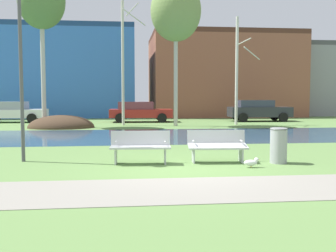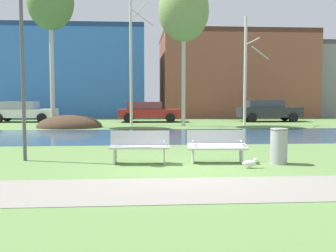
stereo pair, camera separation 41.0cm
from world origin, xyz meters
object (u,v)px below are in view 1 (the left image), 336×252
bench_right (217,145)px  parked_hatch_third_dark (258,110)px  parked_sedan_second_red (139,111)px  parked_van_nearest_white (12,111)px  trash_bin (279,145)px  streetlamp (20,30)px  seagull (251,162)px  bench_left (140,146)px

bench_right → parked_hatch_third_dark: bearing=67.4°
parked_sedan_second_red → parked_van_nearest_white: bearing=176.0°
parked_hatch_third_dark → trash_bin: bearing=-107.4°
trash_bin → streetlamp: streetlamp is taller
bench_right → parked_van_nearest_white: (-10.14, 17.44, 0.28)m
seagull → streetlamp: (-5.98, 1.60, 3.44)m
parked_van_nearest_white → parked_hatch_third_dark: (17.07, -0.75, 0.04)m
bench_left → parked_sedan_second_red: parked_sedan_second_red is taller
trash_bin → parked_van_nearest_white: 21.30m
parked_van_nearest_white → trash_bin: bearing=-56.5°
seagull → parked_van_nearest_white: parked_van_nearest_white is taller
seagull → parked_sedan_second_red: size_ratio=0.10×
seagull → parked_sedan_second_red: bearing=96.9°
bench_left → parked_hatch_third_dark: parked_hatch_third_dark is taller
bench_right → trash_bin: 1.64m
bench_left → seagull: bearing=-18.1°
bench_left → parked_hatch_third_dark: (9.03, 16.68, 0.32)m
streetlamp → parked_sedan_second_red: 16.82m
bench_right → parked_sedan_second_red: bearing=95.0°
bench_right → streetlamp: size_ratio=0.30×
trash_bin → parked_sedan_second_red: bearing=100.2°
trash_bin → streetlamp: bearing=171.5°
parked_sedan_second_red → parked_hatch_third_dark: bearing=-1.1°
trash_bin → parked_van_nearest_white: (-11.74, 17.77, 0.26)m
bench_left → bench_right: bearing=0.0°
streetlamp → parked_van_nearest_white: streetlamp is taller
streetlamp → parked_van_nearest_white: (-4.83, 16.74, -2.82)m
bench_right → parked_hatch_third_dark: size_ratio=0.38×
bench_left → parked_hatch_third_dark: size_ratio=0.38×
bench_right → trash_bin: trash_bin is taller
bench_right → parked_hatch_third_dark: 18.07m
trash_bin → streetlamp: (-6.91, 1.04, 3.08)m
parked_van_nearest_white → parked_hatch_third_dark: bearing=-2.5°
trash_bin → parked_hatch_third_dark: (5.33, 17.02, 0.30)m
bench_right → parked_van_nearest_white: 20.17m
seagull → parked_van_nearest_white: 21.30m
bench_left → bench_right: (2.09, 0.00, 0.00)m
bench_right → streetlamp: (-5.30, 0.70, 3.10)m
trash_bin → parked_sedan_second_red: 17.45m
bench_left → bench_right: size_ratio=1.00×
seagull → bench_left: bearing=161.9°
streetlamp → parked_hatch_third_dark: bearing=52.6°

